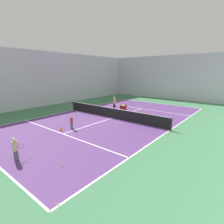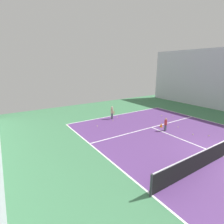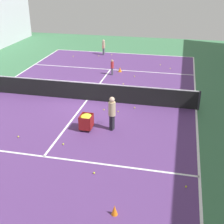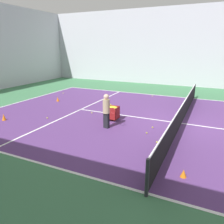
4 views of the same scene
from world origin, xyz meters
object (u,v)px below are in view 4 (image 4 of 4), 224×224
(ball_cart, at_px, (112,110))
(training_cone_0, at_px, (58,99))
(tennis_net, at_px, (182,113))
(training_cone_1, at_px, (183,173))
(coach_at_net, at_px, (106,109))

(ball_cart, relative_size, training_cone_0, 2.48)
(tennis_net, bearing_deg, training_cone_1, -171.25)
(tennis_net, xyz_separation_m, coach_at_net, (-2.13, 3.08, 0.38))
(training_cone_1, bearing_deg, ball_cart, 47.09)
(coach_at_net, xyz_separation_m, training_cone_0, (3.20, 5.38, -0.77))
(coach_at_net, relative_size, training_cone_0, 5.42)
(coach_at_net, bearing_deg, training_cone_1, -23.15)
(ball_cart, bearing_deg, training_cone_1, -132.91)
(coach_at_net, distance_m, training_cone_0, 6.31)
(ball_cart, xyz_separation_m, training_cone_0, (2.05, 5.12, -0.37))
(tennis_net, relative_size, training_cone_1, 51.83)
(coach_at_net, distance_m, ball_cart, 1.24)
(coach_at_net, xyz_separation_m, ball_cart, (1.14, 0.26, -0.40))
(ball_cart, height_order, training_cone_1, ball_cart)
(ball_cart, bearing_deg, training_cone_0, 68.16)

